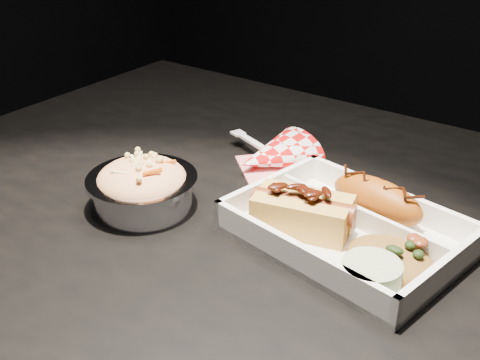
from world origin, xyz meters
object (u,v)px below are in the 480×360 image
dining_table (302,280)px  hotdog (303,210)px  food_tray (347,233)px  foil_coleslaw_cup (142,185)px  napkin_fork (273,157)px  fried_pastry (377,200)px

dining_table → hotdog: size_ratio=9.78×
food_tray → foil_coleslaw_cup: (-0.24, -0.08, 0.02)m
foil_coleslaw_cup → napkin_fork: bearing=69.9°
food_tray → napkin_fork: (-0.17, 0.11, 0.01)m
dining_table → food_tray: food_tray is taller
fried_pastry → foil_coleslaw_cup: 0.29m
foil_coleslaw_cup → napkin_fork: foil_coleslaw_cup is taller
dining_table → fried_pastry: fried_pastry is taller
hotdog → foil_coleslaw_cup: 0.20m
food_tray → napkin_fork: size_ratio=1.57×
hotdog → foil_coleslaw_cup: (-0.19, -0.06, -0.00)m
napkin_fork → fried_pastry: bearing=4.4°
napkin_fork → hotdog: bearing=-24.9°
dining_table → food_tray: 0.12m
food_tray → napkin_fork: 0.20m
fried_pastry → hotdog: hotdog is taller
dining_table → foil_coleslaw_cup: 0.24m
foil_coleslaw_cup → hotdog: bearing=18.1°
fried_pastry → hotdog: 0.09m
dining_table → napkin_fork: (-0.11, 0.10, 0.11)m
food_tray → hotdog: size_ratio=2.26×
hotdog → napkin_fork: bearing=120.5°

